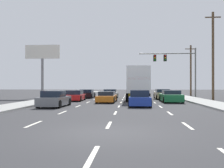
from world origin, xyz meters
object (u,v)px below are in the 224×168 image
roadside_billboard (42,59)px  utility_pole_mid (213,55)px  car_silver (110,94)px  car_blue (140,99)px  car_gray (54,100)px  car_black (87,94)px  car_green (171,97)px  box_truck (137,82)px  car_orange (107,97)px  utility_pole_far (191,70)px  traffic_signal_mast (172,62)px  car_red (75,96)px  car_tan (162,94)px

roadside_billboard → utility_pole_mid: bearing=-13.3°
car_silver → car_blue: size_ratio=1.10×
car_gray → roadside_billboard: size_ratio=0.55×
car_silver → car_blue: (3.46, -12.96, 0.04)m
car_black → car_green: (10.12, -8.26, 0.01)m
box_truck → car_gray: bearing=-127.1°
car_orange → roadside_billboard: bearing=136.6°
car_silver → car_blue: 13.42m
utility_pole_mid → car_orange: bearing=-160.3°
car_black → utility_pole_far: (15.97, 8.46, 3.77)m
traffic_signal_mast → utility_pole_mid: size_ratio=0.81×
car_blue → traffic_signal_mast: size_ratio=0.49×
car_orange → utility_pole_mid: 13.59m
car_blue → utility_pole_far: bearing=67.2°
box_truck → roadside_billboard: (-13.28, 6.13, 3.38)m
car_red → car_blue: (6.99, -6.90, 0.05)m
utility_pole_mid → utility_pole_far: (0.43, 12.98, -0.95)m
car_silver → car_tan: 6.88m
car_green → car_gray: bearing=-148.2°
box_truck → utility_pole_mid: (8.77, 0.92, 3.16)m
car_orange → car_black: bearing=111.9°
traffic_signal_mast → car_blue: bearing=-107.8°
traffic_signal_mast → utility_pole_mid: bearing=-65.9°
car_orange → traffic_signal_mast: bearing=54.6°
car_blue → roadside_billboard: roadside_billboard is taller
utility_pole_mid → car_blue: bearing=-134.5°
traffic_signal_mast → roadside_billboard: 18.77m
car_gray → car_green: (10.34, 6.40, -0.01)m
car_silver → car_green: (6.85, -7.74, 0.02)m
utility_pole_far → roadside_billboard: utility_pole_far is taller
traffic_signal_mast → car_silver: bearing=-157.1°
car_green → traffic_signal_mast: size_ratio=0.55×
car_orange → utility_pole_mid: utility_pole_mid is taller
car_red → car_gray: bearing=-89.7°
car_silver → box_truck: box_truck is taller
car_black → car_blue: size_ratio=1.14×
car_gray → utility_pole_mid: (15.75, 10.15, 4.68)m
box_truck → car_green: (3.36, -2.83, -1.54)m
car_silver → car_orange: car_silver is taller
roadside_billboard → utility_pole_far: bearing=19.0°
car_blue → traffic_signal_mast: bearing=72.2°
car_black → car_tan: (10.03, -1.79, 0.03)m
car_orange → roadside_billboard: 14.72m
car_red → car_silver: size_ratio=0.92×
car_red → traffic_signal_mast: (12.35, 9.79, 4.65)m
car_tan → car_orange: bearing=-132.7°
car_tan → car_black: bearing=169.9°
car_blue → car_tan: (3.30, 11.70, -0.00)m
car_silver → utility_pole_mid: (12.27, -3.99, 4.71)m
car_black → utility_pole_mid: utility_pole_mid is taller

